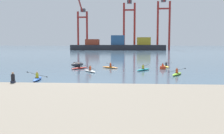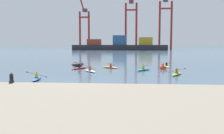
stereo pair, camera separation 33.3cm
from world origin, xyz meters
name	(u,v)px [view 2 (the right image)]	position (x,y,z in m)	size (l,w,h in m)	color
ground_plane	(78,86)	(0.00, 0.00, 0.00)	(800.00, 800.00, 0.00)	#425B70
container_barge	(120,46)	(-2.24, 125.91, 2.64)	(54.23, 9.54, 8.49)	#28282D
gantry_crane_west	(84,23)	(-25.41, 136.45, 16.71)	(6.88, 21.87, 33.04)	maroon
gantry_crane_west_mid	(131,18)	(3.91, 131.22, 18.84)	(7.56, 20.81, 37.16)	maroon
gantry_crane_east_mid	(166,17)	(24.33, 132.08, 19.36)	(8.11, 18.27, 40.31)	maroon
capsized_dinghy	(78,64)	(-4.35, 19.94, 0.35)	(2.47, 2.72, 0.76)	#38383D
channel_buoy	(163,67)	(9.67, 16.21, 0.36)	(0.90, 0.90, 1.00)	red
kayak_lime	(177,74)	(10.55, 9.05, 0.17)	(2.04, 3.32, 0.97)	#7ABC2D
kayak_yellow	(166,66)	(10.61, 19.55, 0.17)	(2.27, 3.44, 0.95)	yellow
kayak_blue	(37,78)	(-5.29, 3.45, 0.17)	(2.21, 3.45, 0.96)	#2856B2
kayak_red	(80,68)	(-3.15, 15.69, 0.17)	(2.40, 3.15, 1.03)	red
kayak_white	(90,71)	(-0.88, 11.70, 0.17)	(2.38, 3.17, 1.09)	silver
kayak_teal	(143,69)	(6.62, 14.08, 0.17)	(2.42, 3.14, 1.00)	teal
kayak_orange	(110,67)	(1.50, 17.30, 0.17)	(3.01, 2.62, 1.00)	orange
stone_quay	(10,129)	(0.00, -13.27, 0.40)	(80.00, 20.00, 0.79)	gray
seated_onlooker	(11,78)	(-4.66, -3.57, 1.19)	(0.32, 0.30, 0.90)	#23283D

